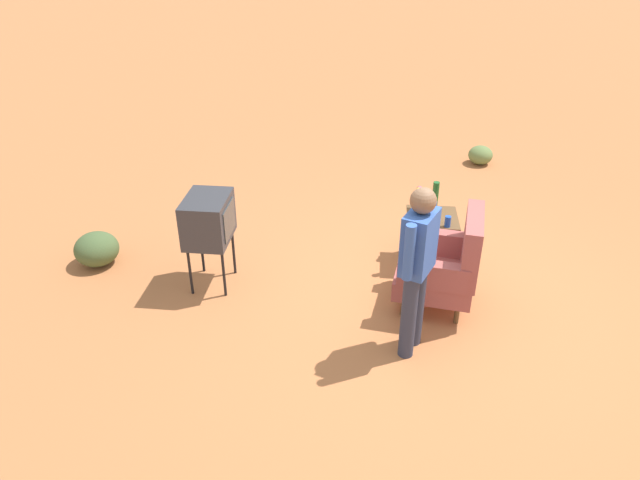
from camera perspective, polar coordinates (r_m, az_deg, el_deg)
ground_plane at (r=6.19m, az=10.21°, el=-6.52°), size 60.00×60.00×0.00m
armchair at (r=6.00m, az=12.10°, el=-2.29°), size 0.88×0.89×1.06m
side_table at (r=6.72m, az=10.79°, el=1.61°), size 0.56×0.56×0.58m
tv_on_stand at (r=6.19m, az=-10.77°, el=1.95°), size 0.61×0.46×1.03m
person_standing at (r=5.12m, az=9.40°, el=-2.19°), size 0.53×0.34×1.64m
soda_can_blue at (r=6.48m, az=12.26°, el=1.76°), size 0.07×0.07×0.12m
bottle_tall_amber at (r=6.45m, az=9.39°, el=2.82°), size 0.07×0.07×0.30m
bottle_wine_green at (r=6.82m, az=11.10°, el=4.28°), size 0.07×0.07×0.32m
flower_vase at (r=6.77m, az=9.49°, el=4.12°), size 0.14×0.09×0.27m
shrub_near at (r=9.78m, az=15.27°, el=7.94°), size 0.38×0.38×0.29m
shrub_mid at (r=7.18m, az=-20.81°, el=-0.82°), size 0.50×0.50×0.38m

